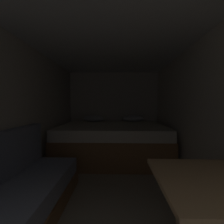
# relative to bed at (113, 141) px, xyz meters

# --- Properties ---
(ground_plane) EXTENTS (6.86, 6.86, 0.00)m
(ground_plane) POSITION_rel_bed_xyz_m (0.00, -1.52, -0.36)
(ground_plane) COLOR #A39984
(wall_back) EXTENTS (2.40, 0.05, 1.99)m
(wall_back) POSITION_rel_bed_xyz_m (0.00, 0.93, 0.63)
(wall_back) COLOR beige
(wall_back) RESTS_ON ground
(wall_left) EXTENTS (0.05, 4.86, 1.99)m
(wall_left) POSITION_rel_bed_xyz_m (-1.18, -1.52, 0.63)
(wall_left) COLOR beige
(wall_left) RESTS_ON ground
(wall_right) EXTENTS (0.05, 4.86, 1.99)m
(wall_right) POSITION_rel_bed_xyz_m (1.18, -1.52, 0.63)
(wall_right) COLOR beige
(wall_right) RESTS_ON ground
(ceiling_slab) EXTENTS (2.40, 4.86, 0.05)m
(ceiling_slab) POSITION_rel_bed_xyz_m (0.00, -1.52, 1.65)
(ceiling_slab) COLOR white
(ceiling_slab) RESTS_ON wall_left
(bed) EXTENTS (2.18, 1.74, 0.88)m
(bed) POSITION_rel_bed_xyz_m (0.00, 0.00, 0.00)
(bed) COLOR olive
(bed) RESTS_ON ground
(sofa_left) EXTENTS (0.66, 2.20, 0.87)m
(sofa_left) POSITION_rel_bed_xyz_m (-0.86, -2.29, -0.09)
(sofa_left) COLOR olive
(sofa_left) RESTS_ON ground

